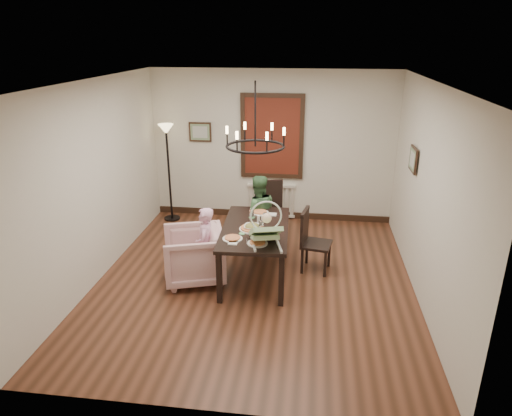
% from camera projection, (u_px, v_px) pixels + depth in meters
% --- Properties ---
extents(room_shell, '(4.51, 5.00, 2.81)m').
position_uv_depth(room_shell, '(258.00, 181.00, 6.48)').
color(room_shell, brown).
rests_on(room_shell, ground).
extents(dining_table, '(1.00, 1.69, 0.78)m').
position_uv_depth(dining_table, '(255.00, 233.00, 6.53)').
color(dining_table, black).
rests_on(dining_table, room_shell).
extents(chair_far, '(0.56, 0.56, 1.08)m').
position_uv_depth(chair_far, '(270.00, 214.00, 7.63)').
color(chair_far, black).
rests_on(chair_far, room_shell).
extents(chair_right, '(0.49, 0.49, 0.96)m').
position_uv_depth(chair_right, '(317.00, 241.00, 6.77)').
color(chair_right, black).
rests_on(chair_right, room_shell).
extents(armchair, '(1.06, 1.05, 0.77)m').
position_uv_depth(armchair, '(194.00, 255.00, 6.53)').
color(armchair, '#DBA7AE').
rests_on(armchair, room_shell).
extents(elderly_woman, '(0.25, 0.36, 0.94)m').
position_uv_depth(elderly_woman, '(205.00, 252.00, 6.44)').
color(elderly_woman, '#ECA6C7').
rests_on(elderly_woman, room_shell).
extents(seated_man, '(0.62, 0.54, 1.07)m').
position_uv_depth(seated_man, '(258.00, 220.00, 7.36)').
color(seated_man, '#416A3F').
rests_on(seated_man, room_shell).
extents(baby_bouncer, '(0.57, 0.70, 0.40)m').
position_uv_depth(baby_bouncer, '(265.00, 230.00, 5.91)').
color(baby_bouncer, '#A7D391').
rests_on(baby_bouncer, dining_table).
extents(salad_bowl, '(0.29, 0.29, 0.07)m').
position_uv_depth(salad_bowl, '(252.00, 227.00, 6.41)').
color(salad_bowl, white).
rests_on(salad_bowl, dining_table).
extents(pizza_platter, '(0.36, 0.36, 0.04)m').
position_uv_depth(pizza_platter, '(252.00, 228.00, 6.40)').
color(pizza_platter, tan).
rests_on(pizza_platter, dining_table).
extents(drinking_glass, '(0.07, 0.07, 0.14)m').
position_uv_depth(drinking_glass, '(261.00, 226.00, 6.37)').
color(drinking_glass, silver).
rests_on(drinking_glass, dining_table).
extents(window_blinds, '(1.00, 0.03, 1.40)m').
position_uv_depth(window_blinds, '(272.00, 137.00, 8.35)').
color(window_blinds, '#611E13').
rests_on(window_blinds, room_shell).
extents(radiator, '(0.92, 0.12, 0.62)m').
position_uv_depth(radiator, '(271.00, 200.00, 8.81)').
color(radiator, silver).
rests_on(radiator, room_shell).
extents(picture_back, '(0.42, 0.03, 0.36)m').
position_uv_depth(picture_back, '(200.00, 132.00, 8.50)').
color(picture_back, black).
rests_on(picture_back, room_shell).
extents(picture_right, '(0.03, 0.42, 0.36)m').
position_uv_depth(picture_right, '(413.00, 159.00, 6.62)').
color(picture_right, black).
rests_on(picture_right, room_shell).
extents(floor_lamp, '(0.30, 0.30, 1.80)m').
position_uv_depth(floor_lamp, '(169.00, 174.00, 8.53)').
color(floor_lamp, black).
rests_on(floor_lamp, room_shell).
extents(chandelier, '(0.80, 0.80, 0.04)m').
position_uv_depth(chandelier, '(255.00, 146.00, 6.08)').
color(chandelier, black).
rests_on(chandelier, room_shell).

